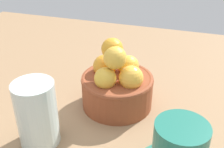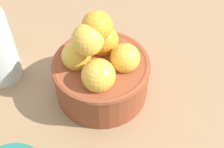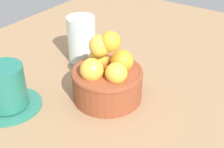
{
  "view_description": "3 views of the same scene",
  "coord_description": "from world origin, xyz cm",
  "views": [
    {
      "loc": [
        12.65,
        -42.63,
        31.76
      ],
      "look_at": [
        -1.34,
        0.97,
        5.95
      ],
      "focal_mm": 45.1,
      "sensor_mm": 36.0,
      "label": 1
    },
    {
      "loc": [
        25.93,
        -8.37,
        35.16
      ],
      "look_at": [
        0.47,
        1.4,
        3.7
      ],
      "focal_mm": 47.97,
      "sensor_mm": 36.0,
      "label": 2
    },
    {
      "loc": [
        39.68,
        28.26,
        35.48
      ],
      "look_at": [
        -0.98,
        0.39,
        4.93
      ],
      "focal_mm": 49.5,
      "sensor_mm": 36.0,
      "label": 3
    }
  ],
  "objects": [
    {
      "name": "ground_plane",
      "position": [
        0.0,
        0.0,
        -1.98
      ],
      "size": [
        117.79,
        88.97,
        3.96
      ],
      "primitive_type": "cube",
      "color": "#997551"
    },
    {
      "name": "water_glass",
      "position": [
        -8.84,
        -13.33,
        5.34
      ],
      "size": [
        6.35,
        6.35,
        10.69
      ],
      "primitive_type": "cylinder",
      "color": "silver",
      "rests_on": "ground_plane"
    },
    {
      "name": "terracotta_bowl",
      "position": [
        -0.03,
        -0.04,
        4.64
      ],
      "size": [
        13.39,
        13.39,
        13.5
      ],
      "color": "brown",
      "rests_on": "ground_plane"
    }
  ]
}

